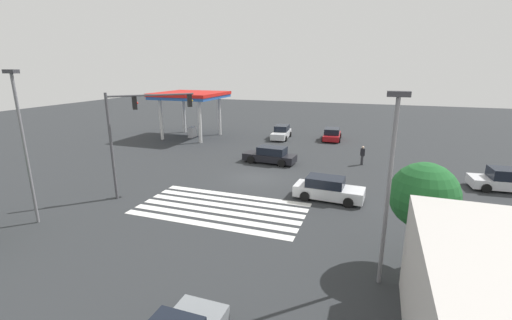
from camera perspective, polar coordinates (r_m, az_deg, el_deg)
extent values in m
plane|color=#2B2D30|center=(27.64, 0.00, -2.97)|extent=(125.72, 125.72, 0.00)
cube|color=silver|center=(20.03, -8.73, -10.49)|extent=(10.55, 0.60, 0.01)
cube|color=silver|center=(20.79, -7.48, -9.45)|extent=(10.55, 0.60, 0.01)
cube|color=silver|center=(21.56, -6.34, -8.47)|extent=(10.55, 0.60, 0.01)
cube|color=silver|center=(22.35, -5.27, -7.56)|extent=(10.55, 0.60, 0.01)
cube|color=silver|center=(23.14, -4.29, -6.71)|extent=(10.55, 0.60, 0.01)
cube|color=silver|center=(23.95, -3.37, -5.92)|extent=(10.55, 0.60, 0.01)
cylinder|color=#47474C|center=(24.25, -22.95, 1.90)|extent=(0.18, 0.18, 7.09)
cylinder|color=#47474C|center=(24.04, -16.99, 10.30)|extent=(4.06, 4.06, 0.12)
cube|color=black|center=(23.94, -19.59, 8.94)|extent=(0.40, 0.40, 0.84)
sphere|color=red|center=(23.96, -19.21, 8.98)|extent=(0.16, 0.16, 0.16)
cube|color=black|center=(24.59, -11.01, 9.68)|extent=(0.40, 0.40, 0.84)
sphere|color=gold|center=(24.64, -10.64, 9.70)|extent=(0.16, 0.16, 0.16)
cube|color=silver|center=(30.62, 35.86, -3.13)|extent=(4.44, 2.26, 0.67)
cube|color=black|center=(30.50, 36.37, -1.87)|extent=(2.36, 1.90, 0.76)
cylinder|color=black|center=(29.32, 34.02, -3.94)|extent=(0.67, 0.27, 0.65)
cylinder|color=black|center=(31.10, 32.91, -2.79)|extent=(0.67, 0.27, 0.65)
cube|color=silver|center=(23.58, 12.04, -5.19)|extent=(4.66, 2.01, 0.73)
cube|color=black|center=(23.40, 11.49, -3.55)|extent=(2.51, 1.71, 0.63)
cylinder|color=black|center=(24.31, 15.71, -5.36)|extent=(0.65, 0.26, 0.64)
cylinder|color=black|center=(22.63, 15.11, -6.88)|extent=(0.65, 0.26, 0.64)
cylinder|color=black|center=(24.75, 9.19, -4.60)|extent=(0.65, 0.26, 0.64)
cylinder|color=black|center=(23.10, 8.12, -6.02)|extent=(0.65, 0.26, 0.64)
cube|color=black|center=(31.81, 2.26, 0.45)|extent=(4.96, 2.05, 0.65)
cube|color=black|center=(31.56, 2.68, 1.58)|extent=(2.64, 1.72, 0.69)
cylinder|color=black|center=(31.63, -0.87, 0.07)|extent=(0.73, 0.27, 0.72)
cylinder|color=black|center=(33.19, 0.39, 0.80)|extent=(0.73, 0.27, 0.72)
cylinder|color=black|center=(30.55, 4.29, -0.52)|extent=(0.73, 0.27, 0.72)
cylinder|color=black|center=(32.17, 5.33, 0.26)|extent=(0.73, 0.27, 0.72)
cube|color=silver|center=(42.84, 4.22, 4.31)|extent=(2.04, 4.77, 0.73)
cube|color=black|center=(43.11, 4.35, 5.34)|extent=(1.71, 2.40, 0.70)
cylinder|color=black|center=(41.33, 5.02, 3.57)|extent=(0.26, 0.65, 0.64)
cylinder|color=black|center=(41.69, 2.60, 3.71)|extent=(0.26, 0.65, 0.64)
cylinder|color=black|center=(44.12, 5.73, 4.30)|extent=(0.26, 0.65, 0.64)
cylinder|color=black|center=(44.45, 3.46, 4.43)|extent=(0.26, 0.65, 0.64)
cube|color=maroon|center=(42.96, 12.53, 3.92)|extent=(2.20, 4.64, 0.60)
cube|color=black|center=(42.67, 12.56, 4.73)|extent=(1.87, 2.47, 0.69)
cylinder|color=black|center=(44.42, 11.38, 4.14)|extent=(0.26, 0.64, 0.63)
cylinder|color=black|center=(44.33, 13.89, 3.97)|extent=(0.26, 0.64, 0.63)
cylinder|color=black|center=(41.68, 11.06, 3.44)|extent=(0.26, 0.64, 0.63)
cylinder|color=black|center=(41.58, 13.74, 3.26)|extent=(0.26, 0.64, 0.63)
cube|color=#23519E|center=(43.80, -10.88, 10.33)|extent=(7.57, 7.57, 0.35)
cube|color=red|center=(43.77, -10.91, 10.79)|extent=(7.72, 7.72, 0.36)
cube|color=#B2B2B7|center=(44.38, -10.60, 4.61)|extent=(0.70, 1.10, 1.30)
cylinder|color=silver|center=(43.29, -15.53, 6.48)|extent=(0.36, 0.36, 4.91)
cylinder|color=silver|center=(40.51, -9.32, 6.27)|extent=(0.36, 0.36, 4.91)
cylinder|color=silver|center=(47.69, -11.90, 7.47)|extent=(0.36, 0.36, 4.91)
cylinder|color=silver|center=(45.18, -6.09, 7.29)|extent=(0.36, 0.36, 4.91)
cylinder|color=#38383D|center=(32.56, 17.33, -0.08)|extent=(0.14, 0.14, 0.85)
cylinder|color=#38383D|center=(32.68, 17.15, -0.01)|extent=(0.14, 0.14, 0.85)
cube|color=black|center=(32.44, 17.35, 1.26)|extent=(0.40, 0.42, 0.67)
sphere|color=beige|center=(32.34, 17.41, 2.03)|extent=(0.23, 0.23, 0.23)
cylinder|color=slate|center=(14.25, 21.11, -5.67)|extent=(0.16, 0.16, 7.61)
cube|color=#333338|center=(13.43, 22.72, 10.12)|extent=(0.80, 0.36, 0.20)
cylinder|color=slate|center=(22.43, -34.01, 1.08)|extent=(0.16, 0.16, 8.32)
cube|color=#333338|center=(21.98, -35.68, 11.90)|extent=(0.80, 0.36, 0.20)
cylinder|color=brown|center=(17.15, 25.25, -12.54)|extent=(0.26, 0.26, 2.13)
sphere|color=#1E5B28|center=(16.27, 26.16, -5.35)|extent=(2.88, 2.88, 2.88)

